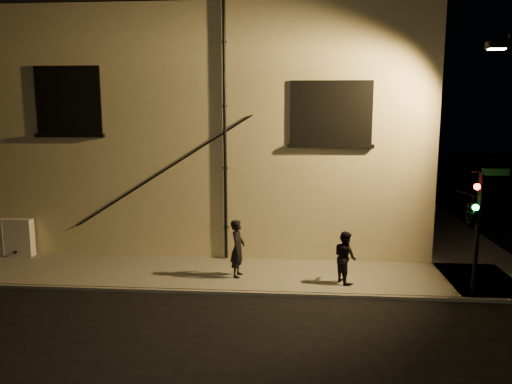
# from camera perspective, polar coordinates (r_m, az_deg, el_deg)

# --- Properties ---
(ground) EXTENTS (90.00, 90.00, 0.00)m
(ground) POSITION_cam_1_polar(r_m,az_deg,el_deg) (14.14, 2.30, -11.71)
(ground) COLOR black
(sidewalk) EXTENTS (21.00, 16.00, 0.12)m
(sidewalk) POSITION_cam_1_polar(r_m,az_deg,el_deg) (18.29, 6.71, -6.62)
(sidewalk) COLOR slate
(sidewalk) RESTS_ON ground
(building) EXTENTS (16.20, 12.23, 8.80)m
(building) POSITION_cam_1_polar(r_m,az_deg,el_deg) (22.46, -4.43, 7.64)
(building) COLOR beige
(building) RESTS_ON ground
(utility_cabinet) EXTENTS (1.97, 0.33, 1.29)m
(utility_cabinet) POSITION_cam_1_polar(r_m,az_deg,el_deg) (19.22, -26.76, -4.63)
(utility_cabinet) COLOR silver
(utility_cabinet) RESTS_ON sidewalk
(pedestrian_a) EXTENTS (0.49, 0.68, 1.73)m
(pedestrian_a) POSITION_cam_1_polar(r_m,az_deg,el_deg) (15.02, -2.11, -6.47)
(pedestrian_a) COLOR black
(pedestrian_a) RESTS_ON sidewalk
(pedestrian_b) EXTENTS (0.84, 0.92, 1.52)m
(pedestrian_b) POSITION_cam_1_polar(r_m,az_deg,el_deg) (14.76, 10.15, -7.32)
(pedestrian_b) COLOR black
(pedestrian_b) RESTS_ON sidewalk
(traffic_signal) EXTENTS (1.31, 2.03, 3.44)m
(traffic_signal) POSITION_cam_1_polar(r_m,az_deg,el_deg) (14.42, 23.52, -2.02)
(traffic_signal) COLOR black
(traffic_signal) RESTS_ON sidewalk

